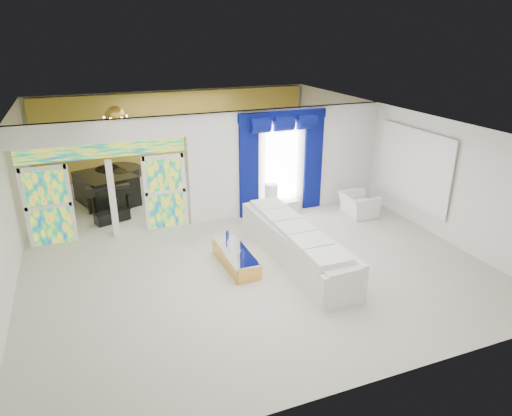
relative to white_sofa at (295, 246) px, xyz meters
name	(u,v)px	position (x,y,z in m)	size (l,w,h in m)	color
floor	(229,233)	(-0.93, 2.07, -0.39)	(12.00, 12.00, 0.00)	#B7AF9E
dividing_wall	(288,160)	(1.22, 3.07, 1.11)	(5.70, 0.18, 3.00)	white
dividing_header	(101,131)	(-3.78, 3.07, 2.33)	(4.30, 0.18, 0.55)	white
stained_panel_left	(49,206)	(-5.21, 3.07, 0.61)	(0.95, 0.04, 2.00)	#994C3F
stained_panel_right	(165,192)	(-2.36, 3.07, 0.61)	(0.95, 0.04, 2.00)	#994C3F
stained_transom	(103,151)	(-3.78, 3.07, 1.86)	(4.00, 0.05, 0.35)	#994C3F
window_pane	(281,164)	(0.97, 2.97, 1.06)	(1.00, 0.02, 2.30)	white
blue_drape_left	(249,169)	(-0.03, 2.94, 1.01)	(0.55, 0.10, 2.80)	#030B44
blue_drape_right	(313,162)	(1.97, 2.94, 1.01)	(0.55, 0.10, 2.80)	#030B44
blue_pelmet	(283,116)	(0.97, 2.94, 2.43)	(2.60, 0.12, 0.25)	#030B44
wall_mirror	(413,167)	(4.01, 1.07, 1.16)	(0.04, 2.70, 1.90)	white
gold_curtains	(178,132)	(-0.93, 7.97, 1.11)	(9.70, 0.12, 2.90)	gold
white_sofa	(295,246)	(0.00, 0.00, 0.00)	(0.89, 4.14, 0.79)	silver
coffee_table	(236,258)	(-1.35, 0.30, -0.21)	(0.55, 1.65, 0.37)	gold
console_table	(280,208)	(0.87, 2.75, -0.20)	(1.13, 0.36, 0.38)	silver
table_lamp	(271,194)	(0.57, 2.75, 0.27)	(0.36, 0.36, 0.58)	white
armchair	(358,205)	(2.92, 1.87, -0.07)	(0.99, 0.86, 0.64)	silver
grand_piano	(106,189)	(-3.73, 5.56, 0.07)	(1.39, 1.82, 0.92)	black
piano_bench	(112,216)	(-3.73, 3.96, -0.24)	(0.93, 0.36, 0.31)	black
tv_console	(45,200)	(-5.46, 5.43, -0.03)	(0.50, 0.45, 0.72)	#A18D50
chandelier	(115,116)	(-3.23, 5.47, 2.26)	(0.60, 0.60, 0.60)	gold
decanters	(235,248)	(-1.37, 0.29, 0.06)	(0.16, 1.20, 0.22)	white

